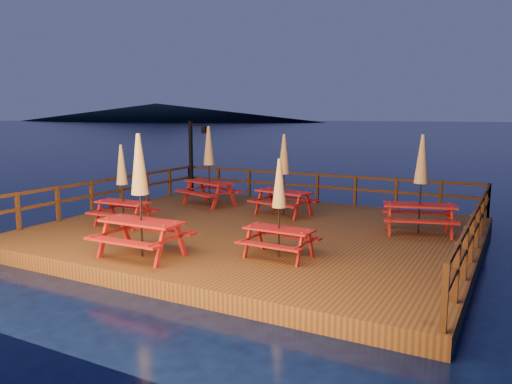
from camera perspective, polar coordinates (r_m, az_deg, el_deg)
ground at (r=14.69m, az=0.00°, el=-5.65°), size 500.00×500.00×0.00m
deck at (r=14.64m, az=0.00°, el=-4.90°), size 12.00×10.00×0.40m
deck_piles at (r=14.77m, az=0.00°, el=-6.78°), size 11.44×9.44×1.40m
railing at (r=16.01m, az=3.02°, el=-0.20°), size 11.80×9.75×1.10m
lamp_post at (r=21.00m, az=-7.10°, el=4.75°), size 0.85×0.18×3.00m
headland_left at (r=262.33m, az=-11.29°, el=8.91°), size 180.00×84.00×9.00m
picnic_table_0 at (r=15.22m, az=-15.04°, el=0.90°), size 1.75×1.46×2.41m
picnic_table_1 at (r=11.42m, az=2.65°, el=-1.70°), size 1.65×1.37×2.30m
picnic_table_2 at (r=16.27m, az=3.20°, el=2.14°), size 2.11×1.85×2.66m
picnic_table_3 at (r=11.73m, az=-13.10°, el=-0.19°), size 2.01×1.66×2.86m
picnic_table_4 at (r=14.41m, az=18.31°, el=1.01°), size 2.27×2.03×2.75m
picnic_table_5 at (r=18.16m, az=-5.40°, el=3.16°), size 2.41×2.18×2.87m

